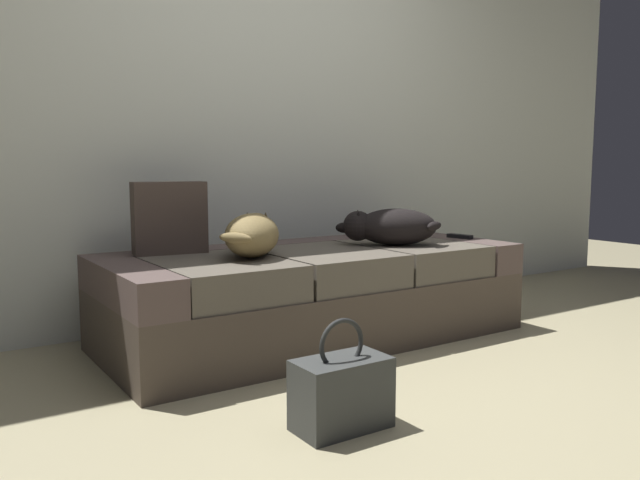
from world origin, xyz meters
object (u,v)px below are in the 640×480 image
(tv_remote, at_px, (460,236))
(handbag, at_px, (342,392))
(throw_pillow, at_px, (170,218))
(dog_tan, at_px, (253,234))
(dog_dark, at_px, (390,227))
(couch, at_px, (314,294))

(tv_remote, height_order, handbag, tv_remote)
(tv_remote, distance_m, throw_pillow, 1.64)
(dog_tan, height_order, dog_dark, dog_tan)
(tv_remote, bearing_deg, dog_dark, 170.85)
(dog_tan, relative_size, tv_remote, 3.58)
(dog_tan, relative_size, dog_dark, 1.03)
(tv_remote, relative_size, handbag, 0.40)
(dog_dark, height_order, handbag, dog_dark)
(couch, xyz_separation_m, handbag, (-0.54, -0.99, -0.10))
(throw_pillow, bearing_deg, dog_tan, -43.37)
(tv_remote, relative_size, throw_pillow, 0.44)
(tv_remote, height_order, throw_pillow, throw_pillow)
(couch, relative_size, handbag, 5.51)
(couch, height_order, handbag, couch)
(handbag, bearing_deg, couch, 61.56)
(throw_pillow, bearing_deg, dog_dark, -17.47)
(throw_pillow, xyz_separation_m, handbag, (0.12, -1.23, -0.50))
(dog_tan, relative_size, throw_pillow, 1.58)
(throw_pillow, relative_size, handbag, 0.90)
(tv_remote, xyz_separation_m, throw_pillow, (-1.60, 0.32, 0.16))
(dog_tan, distance_m, throw_pillow, 0.41)
(dog_tan, distance_m, dog_dark, 0.78)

